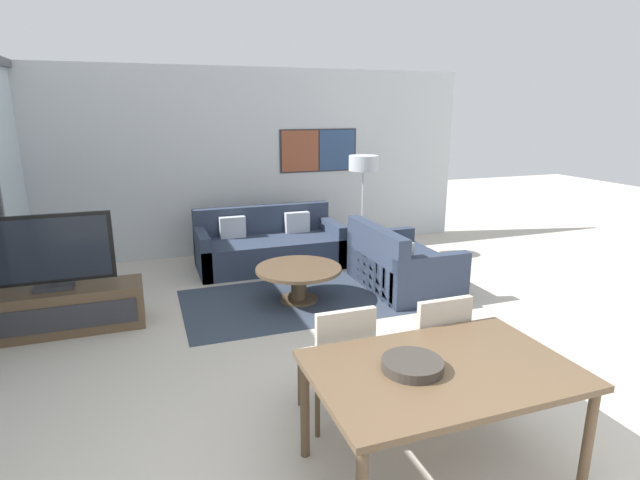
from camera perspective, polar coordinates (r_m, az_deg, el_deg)
wall_back at (r=7.85m, az=-7.89°, el=8.84°), size 7.16×0.09×2.80m
area_rug at (r=5.95m, az=-2.42°, el=-6.87°), size 2.68×1.61×0.01m
tv_console at (r=5.73m, az=-27.77°, el=-7.13°), size 1.64×0.48×0.45m
television at (r=5.55m, az=-28.52°, el=-1.28°), size 1.18×0.20×0.76m
sofa_main at (r=7.22m, az=-5.93°, el=-0.78°), size 2.02×0.95×0.82m
sofa_side at (r=6.34m, az=8.92°, el=-3.11°), size 0.95×1.43×0.82m
coffee_table at (r=5.85m, az=-2.45°, el=-4.09°), size 1.00×1.00×0.41m
dining_table at (r=3.13m, az=13.74°, el=-15.06°), size 1.54×0.99×0.74m
dining_chair_left at (r=3.60m, az=2.14°, el=-13.20°), size 0.46×0.46×0.91m
dining_chair_centre at (r=3.87m, az=12.77°, el=-11.49°), size 0.46×0.46×0.91m
fruit_bowl at (r=3.01m, az=10.52°, el=-13.79°), size 0.36×0.36×0.06m
floor_lamp at (r=7.38m, az=4.99°, el=8.13°), size 0.43×0.43×1.54m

